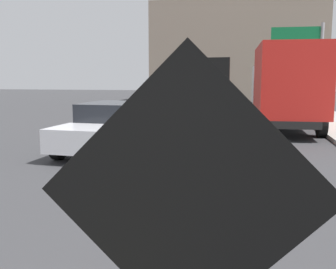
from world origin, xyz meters
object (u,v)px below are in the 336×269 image
box_truck (284,85)px  traffic_cone_mid_lane (213,181)px  highway_guide_sign (306,52)px  roadwork_sign (187,203)px  traffic_cone_far_lane (213,148)px  arrow_board_trailer (203,129)px  pickup_car (113,127)px

box_truck → traffic_cone_mid_lane: box_truck is taller
box_truck → highway_guide_sign: size_ratio=1.54×
traffic_cone_mid_lane → roadwork_sign: bearing=-87.8°
roadwork_sign → traffic_cone_far_lane: roadwork_sign is taller
highway_guide_sign → arrow_board_trailer: bearing=-112.7°
roadwork_sign → highway_guide_sign: 21.72m
box_truck → traffic_cone_mid_lane: 10.25m
roadwork_sign → box_truck: bearing=82.5°
arrow_board_trailer → roadwork_sign: bearing=-85.0°
box_truck → traffic_cone_far_lane: bearing=-108.9°
traffic_cone_far_lane → box_truck: bearing=71.1°
arrow_board_trailer → box_truck: bearing=56.9°
pickup_car → arrow_board_trailer: bearing=31.6°
arrow_board_trailer → box_truck: box_truck is taller
pickup_car → traffic_cone_far_lane: bearing=-18.7°
roadwork_sign → pickup_car: bearing=110.7°
pickup_car → traffic_cone_mid_lane: pickup_car is taller
roadwork_sign → pickup_car: roadwork_sign is taller
traffic_cone_mid_lane → highway_guide_sign: bearing=76.8°
box_truck → highway_guide_sign: bearing=75.2°
box_truck → pickup_car: 7.97m
highway_guide_sign → traffic_cone_far_lane: (-4.08, -13.43, -3.07)m
roadwork_sign → traffic_cone_mid_lane: 4.97m
arrow_board_trailer → traffic_cone_mid_lane: (0.72, -5.56, -0.17)m
pickup_car → traffic_cone_mid_lane: 5.16m
arrow_board_trailer → traffic_cone_mid_lane: 5.61m
box_truck → traffic_cone_mid_lane: (-2.12, -9.92, -1.47)m
arrow_board_trailer → traffic_cone_mid_lane: bearing=-82.6°
roadwork_sign → traffic_cone_far_lane: (-0.41, 7.89, -1.12)m
box_truck → arrow_board_trailer: bearing=-123.1°
roadwork_sign → box_truck: 14.88m
pickup_car → highway_guide_sign: 14.54m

